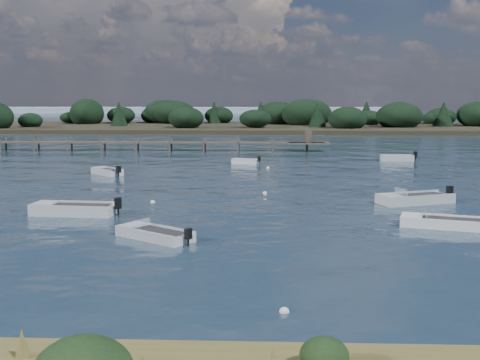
{
  "coord_description": "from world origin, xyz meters",
  "views": [
    {
      "loc": [
        -1.42,
        -26.69,
        6.61
      ],
      "look_at": [
        -3.09,
        14.0,
        1.0
      ],
      "focal_mm": 45.0,
      "sensor_mm": 36.0,
      "label": 1
    }
  ],
  "objects_px": {
    "dinghy_mid_white_a": "(445,224)",
    "tender_far_grey_b": "(397,159)",
    "dinghy_mid_grey": "(74,211)",
    "jetty": "(103,143)",
    "tender_far_white": "(245,162)",
    "tender_far_grey": "(107,173)",
    "dinghy_near_olive": "(155,236)",
    "dinghy_mid_white_b": "(415,200)"
  },
  "relations": [
    {
      "from": "dinghy_near_olive",
      "to": "tender_far_grey",
      "type": "height_order",
      "value": "tender_far_grey"
    },
    {
      "from": "dinghy_mid_grey",
      "to": "tender_far_grey_b",
      "type": "xyz_separation_m",
      "value": [
        24.73,
        30.21,
        0.01
      ]
    },
    {
      "from": "dinghy_mid_white_a",
      "to": "dinghy_mid_grey",
      "type": "height_order",
      "value": "dinghy_mid_grey"
    },
    {
      "from": "dinghy_near_olive",
      "to": "jetty",
      "type": "height_order",
      "value": "jetty"
    },
    {
      "from": "dinghy_near_olive",
      "to": "dinghy_mid_white_a",
      "type": "xyz_separation_m",
      "value": [
        14.43,
        3.09,
        0.01
      ]
    },
    {
      "from": "tender_far_grey",
      "to": "tender_far_grey_b",
      "type": "distance_m",
      "value": 30.2
    },
    {
      "from": "dinghy_mid_white_a",
      "to": "tender_far_white",
      "type": "xyz_separation_m",
      "value": [
        -11.2,
        29.29,
        -0.0
      ]
    },
    {
      "from": "tender_far_white",
      "to": "dinghy_mid_grey",
      "type": "relative_size",
      "value": 0.58
    },
    {
      "from": "dinghy_near_olive",
      "to": "dinghy_mid_white_b",
      "type": "relative_size",
      "value": 0.78
    },
    {
      "from": "dinghy_mid_white_b",
      "to": "tender_far_grey",
      "type": "distance_m",
      "value": 26.47
    },
    {
      "from": "dinghy_mid_white_a",
      "to": "jetty",
      "type": "xyz_separation_m",
      "value": [
        -29.59,
        44.07,
        0.84
      ]
    },
    {
      "from": "dinghy_mid_white_b",
      "to": "tender_far_grey_b",
      "type": "height_order",
      "value": "dinghy_mid_white_b"
    },
    {
      "from": "tender_far_grey_b",
      "to": "dinghy_mid_white_b",
      "type": "bearing_deg",
      "value": -99.77
    },
    {
      "from": "dinghy_mid_white_a",
      "to": "dinghy_mid_grey",
      "type": "bearing_deg",
      "value": 172.68
    },
    {
      "from": "dinghy_mid_white_b",
      "to": "tender_far_grey_b",
      "type": "xyz_separation_m",
      "value": [
        4.42,
        25.66,
        0.01
      ]
    },
    {
      "from": "dinghy_mid_white_b",
      "to": "jetty",
      "type": "height_order",
      "value": "jetty"
    },
    {
      "from": "dinghy_mid_grey",
      "to": "jetty",
      "type": "distance_m",
      "value": 42.57
    },
    {
      "from": "tender_far_white",
      "to": "tender_far_grey_b",
      "type": "xyz_separation_m",
      "value": [
        15.84,
        3.49,
        0.04
      ]
    },
    {
      "from": "dinghy_near_olive",
      "to": "dinghy_mid_grey",
      "type": "distance_m",
      "value": 8.01
    },
    {
      "from": "dinghy_near_olive",
      "to": "dinghy_mid_grey",
      "type": "bearing_deg",
      "value": 134.91
    },
    {
      "from": "dinghy_near_olive",
      "to": "tender_far_grey",
      "type": "bearing_deg",
      "value": 109.77
    },
    {
      "from": "tender_far_grey_b",
      "to": "jetty",
      "type": "relative_size",
      "value": 0.06
    },
    {
      "from": "dinghy_mid_white_b",
      "to": "jetty",
      "type": "bearing_deg",
      "value": 128.9
    },
    {
      "from": "dinghy_mid_white_b",
      "to": "dinghy_mid_grey",
      "type": "xyz_separation_m",
      "value": [
        -20.32,
        -4.54,
        0.01
      ]
    },
    {
      "from": "dinghy_near_olive",
      "to": "tender_far_grey_b",
      "type": "height_order",
      "value": "tender_far_grey_b"
    },
    {
      "from": "tender_far_grey_b",
      "to": "jetty",
      "type": "xyz_separation_m",
      "value": [
        -34.24,
        11.29,
        0.8
      ]
    },
    {
      "from": "dinghy_mid_grey",
      "to": "dinghy_mid_white_a",
      "type": "bearing_deg",
      "value": -7.32
    },
    {
      "from": "tender_far_white",
      "to": "dinghy_mid_white_a",
      "type": "bearing_deg",
      "value": -69.07
    },
    {
      "from": "dinghy_near_olive",
      "to": "jetty",
      "type": "xyz_separation_m",
      "value": [
        -15.16,
        47.17,
        0.85
      ]
    },
    {
      "from": "tender_far_white",
      "to": "tender_far_grey",
      "type": "distance_m",
      "value": 14.75
    },
    {
      "from": "dinghy_mid_white_a",
      "to": "tender_far_white",
      "type": "height_order",
      "value": "dinghy_mid_white_a"
    },
    {
      "from": "dinghy_mid_white_a",
      "to": "tender_far_white",
      "type": "relative_size",
      "value": 1.62
    },
    {
      "from": "tender_far_white",
      "to": "tender_far_grey",
      "type": "bearing_deg",
      "value": -141.87
    },
    {
      "from": "dinghy_mid_white_a",
      "to": "jetty",
      "type": "relative_size",
      "value": 0.07
    },
    {
      "from": "dinghy_mid_white_a",
      "to": "tender_far_grey_b",
      "type": "xyz_separation_m",
      "value": [
        4.64,
        32.78,
        0.04
      ]
    },
    {
      "from": "dinghy_mid_white_a",
      "to": "tender_far_grey",
      "type": "xyz_separation_m",
      "value": [
        -22.8,
        20.18,
        0.02
      ]
    },
    {
      "from": "dinghy_mid_white_b",
      "to": "tender_far_grey",
      "type": "bearing_deg",
      "value": 150.44
    },
    {
      "from": "dinghy_mid_white_a",
      "to": "tender_far_grey_b",
      "type": "bearing_deg",
      "value": 81.94
    },
    {
      "from": "dinghy_mid_grey",
      "to": "tender_far_grey_b",
      "type": "relative_size",
      "value": 1.38
    },
    {
      "from": "dinghy_mid_white_a",
      "to": "tender_far_white",
      "type": "distance_m",
      "value": 31.36
    },
    {
      "from": "tender_far_grey",
      "to": "jetty",
      "type": "relative_size",
      "value": 0.05
    },
    {
      "from": "tender_far_white",
      "to": "jetty",
      "type": "bearing_deg",
      "value": 141.21
    }
  ]
}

